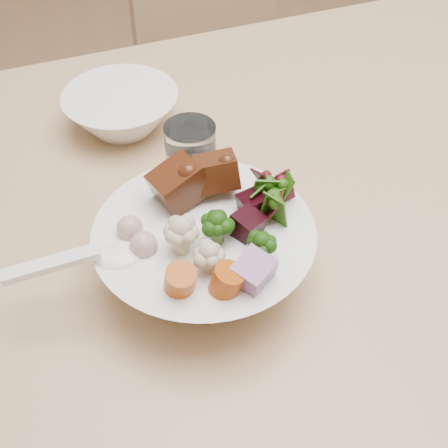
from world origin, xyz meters
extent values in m
cube|color=#A57A57|center=(0.00, 0.00, -0.01)|extent=(5.00, 6.00, 0.01)
cube|color=tan|center=(-0.23, -0.15, 0.74)|extent=(1.72, 1.12, 0.04)
cube|color=tan|center=(-0.18, 0.45, 0.40)|extent=(0.45, 0.45, 0.04)
cube|color=tan|center=(-0.22, 0.61, 0.60)|extent=(0.36, 0.12, 0.40)
cylinder|color=tan|center=(-0.29, 0.26, 0.19)|extent=(0.03, 0.03, 0.38)
cylinder|color=tan|center=(0.02, 0.34, 0.19)|extent=(0.03, 0.03, 0.38)
cylinder|color=tan|center=(-0.37, 0.56, 0.19)|extent=(0.03, 0.03, 0.38)
cylinder|color=tan|center=(-0.07, 0.64, 0.19)|extent=(0.03, 0.03, 0.38)
sphere|color=black|center=(-0.40, -0.29, 0.85)|extent=(0.04, 0.04, 0.04)
sphere|color=beige|center=(-0.44, -0.29, 0.85)|extent=(0.05, 0.05, 0.05)
cube|color=black|center=(-0.35, -0.25, 0.84)|extent=(0.04, 0.04, 0.03)
cube|color=#875184|center=(-0.37, -0.35, 0.84)|extent=(0.05, 0.06, 0.04)
cylinder|color=#B13F04|center=(-0.45, -0.35, 0.84)|extent=(0.04, 0.04, 0.03)
sphere|color=tan|center=(-0.48, -0.28, 0.84)|extent=(0.03, 0.03, 0.03)
ellipsoid|color=white|center=(-0.51, -0.29, 0.83)|extent=(0.05, 0.04, 0.02)
cube|color=white|center=(-0.58, -0.29, 0.84)|extent=(0.11, 0.02, 0.02)
cylinder|color=white|center=(-0.40, -0.13, 0.81)|extent=(0.07, 0.07, 0.11)
cylinder|color=white|center=(-0.40, -0.13, 0.80)|extent=(0.06, 0.06, 0.07)
camera|label=1|loc=(-0.50, -0.75, 1.33)|focal=50.00mm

